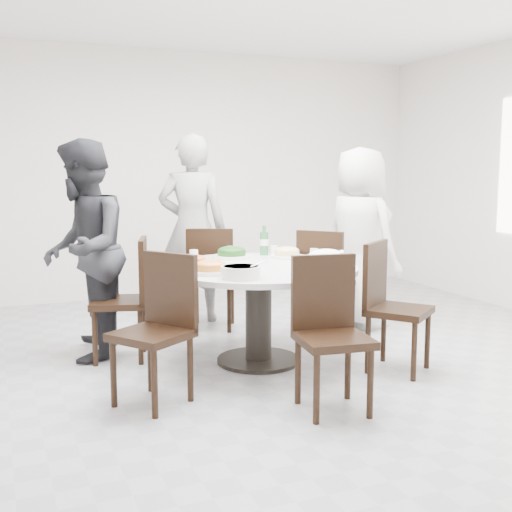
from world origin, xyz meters
name	(u,v)px	position (x,y,z in m)	size (l,w,h in m)	color
floor	(289,365)	(0.00, 0.00, 0.00)	(6.00, 6.00, 0.01)	#A1A2A6
wall_back	(179,175)	(0.00, 3.00, 1.40)	(6.00, 0.01, 2.80)	white
dining_table	(258,314)	(-0.18, 0.16, 0.38)	(1.50, 1.50, 0.75)	silver
chair_ne	(326,282)	(0.69, 0.69, 0.47)	(0.42, 0.42, 0.95)	black
chair_n	(212,278)	(-0.18, 1.30, 0.47)	(0.42, 0.42, 0.95)	black
chair_nw	(119,299)	(-1.16, 0.65, 0.47)	(0.42, 0.42, 0.95)	black
chair_sw	(151,331)	(-1.15, -0.40, 0.47)	(0.42, 0.42, 0.95)	black
chair_s	(334,336)	(-0.14, -0.93, 0.47)	(0.42, 0.42, 0.95)	black
chair_se	(399,308)	(0.68, -0.43, 0.47)	(0.42, 0.42, 0.95)	black
diner_right	(360,238)	(1.12, 0.85, 0.84)	(0.82, 0.53, 1.67)	white
diner_middle	(192,229)	(-0.25, 1.67, 0.90)	(0.66, 0.43, 1.80)	black
diner_left	(83,250)	(-1.39, 0.79, 0.85)	(0.83, 0.65, 1.71)	black
dish_greens	(232,254)	(-0.23, 0.63, 0.79)	(0.30, 0.30, 0.08)	white
dish_pale	(287,254)	(0.19, 0.46, 0.79)	(0.26, 0.26, 0.07)	white
dish_orange	(192,263)	(-0.66, 0.30, 0.78)	(0.25, 0.25, 0.07)	white
dish_redbrown	(318,262)	(0.23, -0.01, 0.78)	(0.27, 0.27, 0.07)	white
dish_tofu	(211,269)	(-0.63, -0.03, 0.79)	(0.28, 0.28, 0.07)	white
rice_bowl	(326,264)	(0.14, -0.30, 0.81)	(0.29, 0.29, 0.12)	silver
soup_bowl	(241,272)	(-0.50, -0.28, 0.79)	(0.27, 0.27, 0.08)	white
beverage_bottle	(264,240)	(0.09, 0.71, 0.88)	(0.07, 0.07, 0.25)	#286536
tea_cups	(227,251)	(-0.21, 0.79, 0.79)	(0.07, 0.07, 0.08)	white
chopsticks	(233,254)	(-0.15, 0.82, 0.76)	(0.24, 0.04, 0.01)	tan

